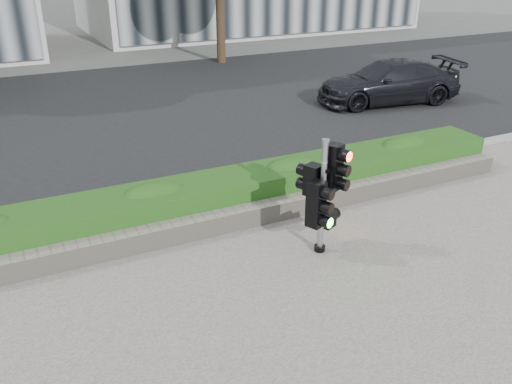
% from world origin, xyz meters
% --- Properties ---
extents(ground, '(120.00, 120.00, 0.00)m').
position_xyz_m(ground, '(0.00, 0.00, 0.00)').
color(ground, '#51514C').
rests_on(ground, ground).
extents(road, '(60.00, 13.00, 0.02)m').
position_xyz_m(road, '(0.00, 10.00, 0.01)').
color(road, black).
rests_on(road, ground).
extents(curb, '(60.00, 0.25, 0.12)m').
position_xyz_m(curb, '(0.00, 3.15, 0.06)').
color(curb, gray).
rests_on(curb, ground).
extents(stone_wall, '(12.00, 0.32, 0.34)m').
position_xyz_m(stone_wall, '(0.00, 1.90, 0.20)').
color(stone_wall, gray).
rests_on(stone_wall, sidewalk).
extents(hedge, '(12.00, 1.00, 0.68)m').
position_xyz_m(hedge, '(0.00, 2.55, 0.37)').
color(hedge, '#397F27').
rests_on(hedge, sidewalk).
extents(traffic_signal, '(0.69, 0.61, 1.89)m').
position_xyz_m(traffic_signal, '(0.92, 0.61, 1.07)').
color(traffic_signal, black).
rests_on(traffic_signal, sidewalk).
extents(car_dark, '(4.70, 2.55, 1.29)m').
position_xyz_m(car_dark, '(7.66, 7.35, 0.67)').
color(car_dark, black).
rests_on(car_dark, road).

